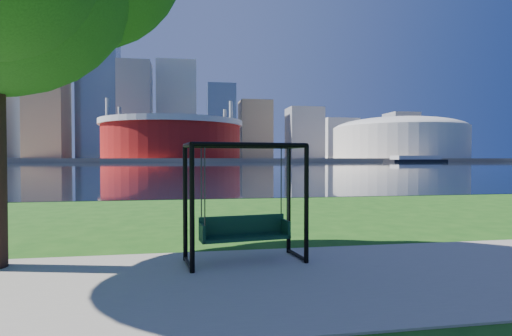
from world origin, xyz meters
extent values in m
plane|color=#1E5114|center=(0.00, 0.00, 0.00)|extent=(900.00, 900.00, 0.00)
cube|color=#9E937F|center=(0.00, -0.50, 0.01)|extent=(120.00, 4.00, 0.03)
cube|color=black|center=(0.00, 102.00, 0.01)|extent=(900.00, 180.00, 0.02)
cube|color=#937F60|center=(0.00, 306.00, 1.00)|extent=(900.00, 228.00, 2.00)
cylinder|color=maroon|center=(-10.00, 235.00, 13.00)|extent=(80.00, 80.00, 22.00)
cylinder|color=silver|center=(-10.00, 235.00, 22.50)|extent=(83.00, 83.00, 3.00)
cylinder|color=silver|center=(22.91, 254.00, 18.00)|extent=(2.00, 2.00, 32.00)
cylinder|color=silver|center=(-42.91, 254.00, 18.00)|extent=(2.00, 2.00, 32.00)
cylinder|color=silver|center=(-42.91, 216.00, 18.00)|extent=(2.00, 2.00, 32.00)
cylinder|color=silver|center=(22.91, 216.00, 18.00)|extent=(2.00, 2.00, 32.00)
cylinder|color=beige|center=(135.00, 235.00, 12.00)|extent=(84.00, 84.00, 20.00)
ellipsoid|color=beige|center=(135.00, 235.00, 21.00)|extent=(84.00, 84.00, 15.12)
cube|color=#998466|center=(-100.00, 300.00, 46.00)|extent=(26.00, 26.00, 88.00)
cube|color=slate|center=(-70.00, 325.00, 49.50)|extent=(30.00, 24.00, 95.00)
cube|color=gray|center=(-40.00, 305.00, 38.00)|extent=(24.00, 24.00, 72.00)
cube|color=silver|center=(-10.00, 335.00, 42.00)|extent=(32.00, 28.00, 80.00)
cube|color=slate|center=(25.00, 310.00, 31.00)|extent=(22.00, 22.00, 58.00)
cube|color=#998466|center=(55.00, 325.00, 26.00)|extent=(26.00, 26.00, 48.00)
cube|color=gray|center=(95.00, 315.00, 23.00)|extent=(28.00, 24.00, 42.00)
cube|color=silver|center=(135.00, 340.00, 20.00)|extent=(30.00, 26.00, 36.00)
cube|color=gray|center=(185.00, 320.00, 22.00)|extent=(24.00, 24.00, 40.00)
cube|color=#998466|center=(225.00, 335.00, 18.00)|extent=(26.00, 26.00, 32.00)
sphere|color=#998466|center=(-100.00, 300.00, 93.50)|extent=(10.00, 10.00, 10.00)
cylinder|color=black|center=(-0.75, 0.05, 1.06)|extent=(0.09, 0.09, 2.12)
cylinder|color=black|center=(1.26, 0.33, 1.06)|extent=(0.09, 0.09, 2.12)
cylinder|color=black|center=(-0.86, 0.87, 1.06)|extent=(0.09, 0.09, 2.12)
cylinder|color=black|center=(1.14, 1.15, 1.06)|extent=(0.09, 0.09, 2.12)
cylinder|color=black|center=(0.25, 0.19, 2.12)|extent=(2.02, 0.36, 0.08)
cylinder|color=black|center=(0.14, 1.01, 2.12)|extent=(2.02, 0.36, 0.08)
cylinder|color=black|center=(-0.81, 0.46, 2.12)|extent=(0.20, 0.83, 0.08)
cylinder|color=black|center=(-0.81, 0.46, 0.07)|extent=(0.18, 0.83, 0.07)
cylinder|color=black|center=(1.20, 0.74, 2.12)|extent=(0.20, 0.83, 0.08)
cylinder|color=black|center=(1.20, 0.74, 0.07)|extent=(0.18, 0.83, 0.07)
cube|color=black|center=(0.20, 0.60, 0.46)|extent=(1.65, 0.63, 0.06)
cube|color=black|center=(0.17, 0.78, 0.66)|extent=(1.60, 0.27, 0.35)
cube|color=black|center=(-0.57, 0.49, 0.59)|extent=(0.10, 0.42, 0.31)
cube|color=black|center=(0.97, 0.71, 0.59)|extent=(0.10, 0.42, 0.31)
cylinder|color=#2B2B2F|center=(-0.53, 0.33, 1.40)|extent=(0.02, 0.02, 1.33)
cylinder|color=#2B2B2F|center=(0.97, 0.54, 1.40)|extent=(0.02, 0.02, 1.33)
cylinder|color=#2B2B2F|center=(-0.58, 0.66, 1.40)|extent=(0.02, 0.02, 1.33)
cylinder|color=#2B2B2F|center=(0.93, 0.87, 1.40)|extent=(0.02, 0.02, 1.33)
cube|color=black|center=(116.08, 183.89, 0.69)|extent=(34.52, 13.91, 1.34)
cube|color=silver|center=(116.08, 183.89, 2.37)|extent=(27.63, 11.24, 2.01)
camera|label=1|loc=(-0.81, -6.46, 1.88)|focal=28.00mm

